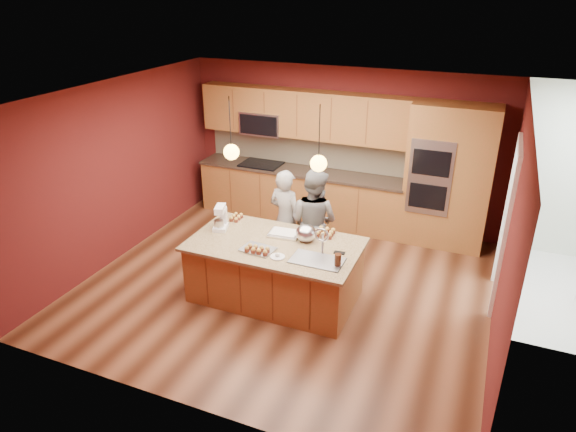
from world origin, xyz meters
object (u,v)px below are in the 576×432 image
at_px(person_left, 286,219).
at_px(person_right, 313,222).
at_px(stand_mixer, 221,219).
at_px(island, 276,270).
at_px(mixing_bowl, 306,233).

relative_size(person_left, person_right, 0.96).
relative_size(person_left, stand_mixer, 4.43).
bearing_deg(island, person_left, 104.45).
distance_m(person_left, mixing_bowl, 0.89).
xyz_separation_m(person_left, person_right, (0.43, 0.00, 0.03)).
distance_m(person_right, stand_mixer, 1.34).
distance_m(island, person_left, 0.97).
bearing_deg(person_right, stand_mixer, 46.10).
height_order(island, stand_mixer, island).
relative_size(island, person_left, 1.48).
bearing_deg(person_left, mixing_bowl, 144.33).
xyz_separation_m(stand_mixer, mixing_bowl, (1.21, 0.12, -0.04)).
distance_m(person_left, person_right, 0.43).
bearing_deg(island, mixing_bowl, 33.66).
distance_m(stand_mixer, mixing_bowl, 1.22).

